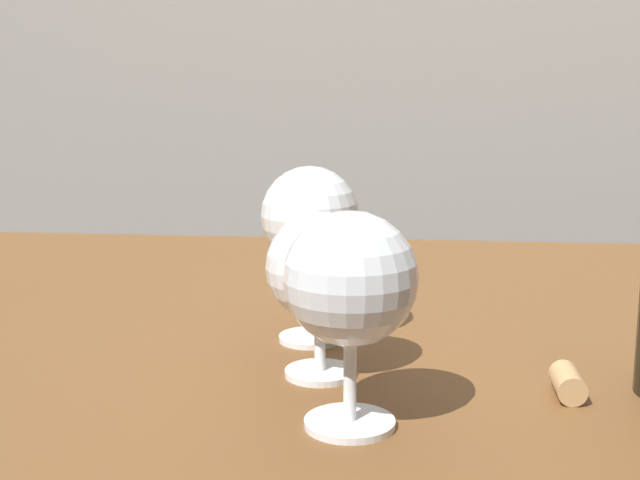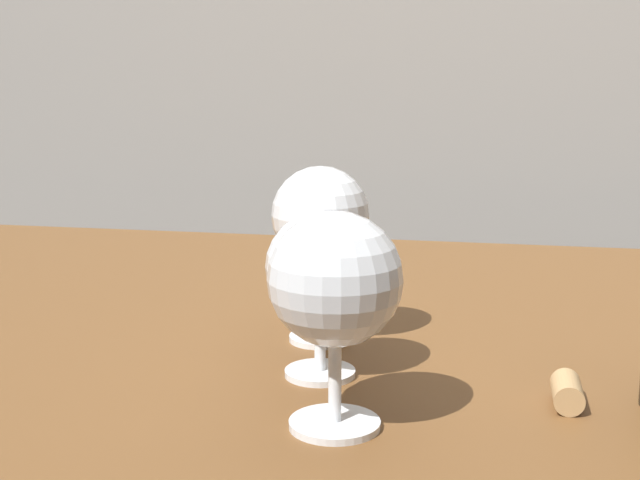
{
  "view_description": "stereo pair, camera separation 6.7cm",
  "coord_description": "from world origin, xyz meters",
  "px_view_note": "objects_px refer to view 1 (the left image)",
  "views": [
    {
      "loc": [
        -0.03,
        -0.83,
        0.94
      ],
      "look_at": [
        -0.09,
        -0.18,
        0.81
      ],
      "focal_mm": 48.64,
      "sensor_mm": 36.0,
      "label": 1
    },
    {
      "loc": [
        0.04,
        -0.82,
        0.94
      ],
      "look_at": [
        -0.09,
        -0.18,
        0.81
      ],
      "focal_mm": 48.64,
      "sensor_mm": 36.0,
      "label": 2
    }
  ],
  "objects_px": {
    "wine_glass_amber": "(320,269)",
    "wine_glass_merlot": "(310,219)",
    "wine_glass_rose": "(351,284)",
    "cork": "(568,383)"
  },
  "relations": [
    {
      "from": "wine_glass_amber",
      "to": "wine_glass_merlot",
      "type": "distance_m",
      "value": 0.09
    },
    {
      "from": "wine_glass_rose",
      "to": "cork",
      "type": "height_order",
      "value": "wine_glass_rose"
    },
    {
      "from": "wine_glass_amber",
      "to": "cork",
      "type": "bearing_deg",
      "value": -8.43
    },
    {
      "from": "wine_glass_amber",
      "to": "wine_glass_merlot",
      "type": "xyz_separation_m",
      "value": [
        -0.02,
        0.09,
        0.02
      ]
    },
    {
      "from": "wine_glass_rose",
      "to": "wine_glass_amber",
      "type": "height_order",
      "value": "wine_glass_rose"
    },
    {
      "from": "wine_glass_merlot",
      "to": "wine_glass_amber",
      "type": "bearing_deg",
      "value": -78.99
    },
    {
      "from": "wine_glass_amber",
      "to": "wine_glass_merlot",
      "type": "height_order",
      "value": "wine_glass_merlot"
    },
    {
      "from": "wine_glass_rose",
      "to": "wine_glass_merlot",
      "type": "distance_m",
      "value": 0.19
    },
    {
      "from": "wine_glass_amber",
      "to": "wine_glass_merlot",
      "type": "bearing_deg",
      "value": 101.01
    },
    {
      "from": "cork",
      "to": "wine_glass_merlot",
      "type": "bearing_deg",
      "value": 150.29
    }
  ]
}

